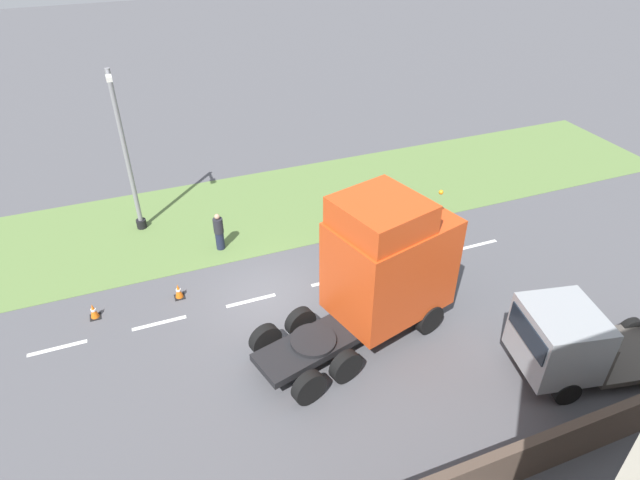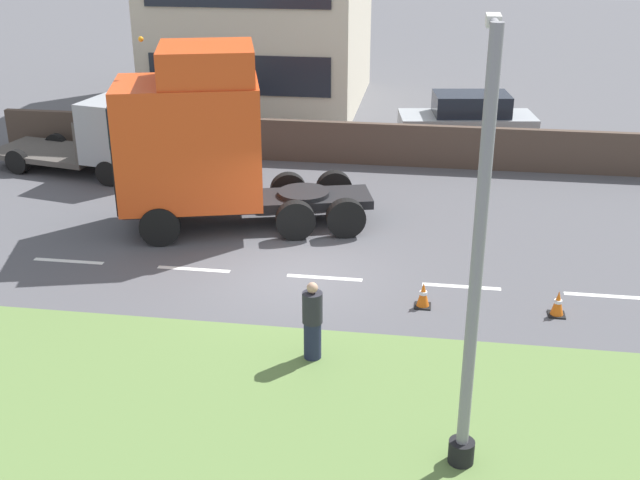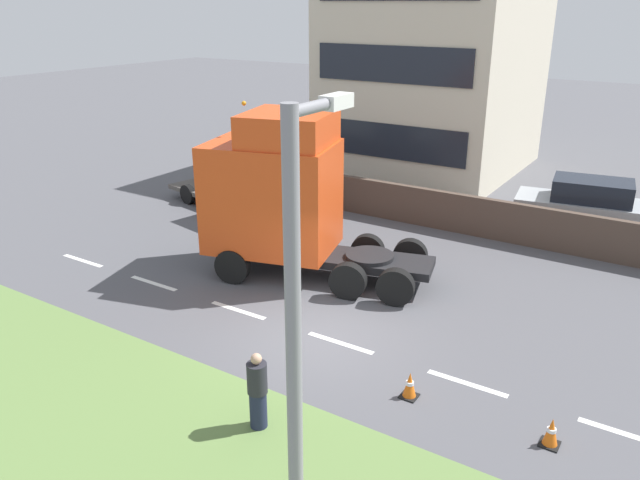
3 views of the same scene
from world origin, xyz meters
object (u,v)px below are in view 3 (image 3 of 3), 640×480
Objects in this scene: lamp_post at (298,418)px; pedestrian at (258,392)px; lorry_cab at (280,195)px; parked_car at (586,210)px; traffic_cone_lead at (410,385)px; traffic_cone_trailing at (551,432)px; flatbed_truck at (253,181)px.

lamp_post is 4.52m from pedestrian.
parked_car is at bearing -56.81° from lorry_cab.
traffic_cone_lead is 2.86m from traffic_cone_trailing.
traffic_cone_trailing is at bearing -128.34° from lorry_cab.
lamp_post reaches higher than pedestrian.
lamp_post reaches higher than lorry_cab.
flatbed_truck is at bearing 101.37° from parked_car.
parked_car reaches higher than pedestrian.
parked_car is 2.99× the size of pedestrian.
parked_car is 0.71× the size of lamp_post.
parked_car is at bearing -5.42° from traffic_cone_lead.
pedestrian is (-14.38, 3.19, -0.23)m from parked_car.
pedestrian is at bearing 46.08° from lamp_post.
pedestrian is 5.54m from traffic_cone_trailing.
flatbed_truck is 3.74× the size of pedestrian.
lamp_post is at bearing -133.92° from pedestrian.
traffic_cone_trailing is (2.49, -4.92, -0.51)m from pedestrian.
flatbed_truck is 12.10m from parked_car.
flatbed_truck is 12.92m from traffic_cone_lead.
lorry_cab is at bearing 37.01° from lamp_post.
flatbed_truck is 15.28m from traffic_cone_trailing.
traffic_cone_lead is 1.00× the size of traffic_cone_trailing.
lorry_cab is 10.89m from parked_car.
lorry_cab is 12.01× the size of traffic_cone_trailing.
traffic_cone_trailing is at bearing 70.84° from flatbed_truck.
traffic_cone_trailing is at bearing -22.03° from lamp_post.
traffic_cone_lead is (2.47, -2.06, -0.51)m from pedestrian.
traffic_cone_trailing is at bearing 179.79° from parked_car.
pedestrian is at bearing 116.83° from traffic_cone_trailing.
traffic_cone_lead is at bearing 166.09° from parked_car.
lorry_cab is 1.43× the size of parked_car.
lamp_post is at bearing -158.03° from lorry_cab.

